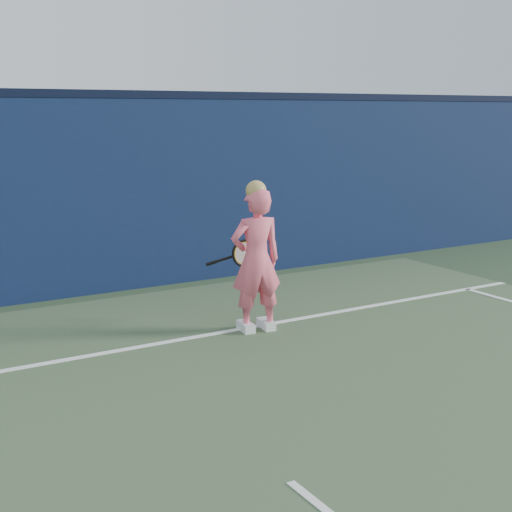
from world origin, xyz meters
TOP-DOWN VIEW (x-y plane):
  - backstop_wall at (0.00, 6.50)m, footprint 24.00×0.40m
  - wall_cap at (0.00, 6.50)m, footprint 24.00×0.42m
  - player at (1.48, 3.92)m, footprint 0.61×0.45m
  - racket at (1.53, 4.31)m, footprint 0.57×0.24m

SIDE VIEW (x-z plane):
  - racket at x=1.53m, z-range 0.61..0.93m
  - player at x=1.48m, z-range -0.03..1.60m
  - backstop_wall at x=0.00m, z-range 0.00..2.50m
  - wall_cap at x=0.00m, z-range 2.50..2.60m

